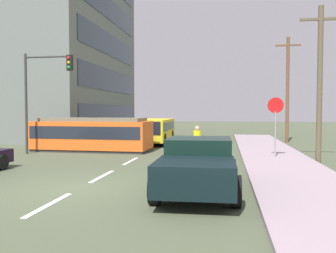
{
  "coord_description": "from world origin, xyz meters",
  "views": [
    {
      "loc": [
        4.39,
        -10.48,
        2.38
      ],
      "look_at": [
        1.45,
        8.01,
        1.56
      ],
      "focal_mm": 38.73,
      "sensor_mm": 36.0,
      "label": 1
    }
  ],
  "objects_px": {
    "streetcar_tram": "(92,134)",
    "utility_pole_near": "(320,81)",
    "pickup_truck_parked": "(198,165)",
    "traffic_light_mast": "(43,84)",
    "pedestrian_crossing": "(197,141)",
    "stop_sign": "(275,114)",
    "city_bus": "(152,130)",
    "utility_pole_mid": "(288,88)"
  },
  "relations": [
    {
      "from": "pickup_truck_parked",
      "to": "pedestrian_crossing",
      "type": "bearing_deg",
      "value": 94.63
    },
    {
      "from": "streetcar_tram",
      "to": "pedestrian_crossing",
      "type": "height_order",
      "value": "streetcar_tram"
    },
    {
      "from": "pickup_truck_parked",
      "to": "traffic_light_mast",
      "type": "height_order",
      "value": "traffic_light_mast"
    },
    {
      "from": "city_bus",
      "to": "utility_pole_near",
      "type": "bearing_deg",
      "value": -40.28
    },
    {
      "from": "pickup_truck_parked",
      "to": "utility_pole_mid",
      "type": "relative_size",
      "value": 0.65
    },
    {
      "from": "streetcar_tram",
      "to": "utility_pole_near",
      "type": "xyz_separation_m",
      "value": [
        12.0,
        -3.0,
        2.72
      ]
    },
    {
      "from": "pickup_truck_parked",
      "to": "stop_sign",
      "type": "relative_size",
      "value": 1.75
    },
    {
      "from": "traffic_light_mast",
      "to": "utility_pole_near",
      "type": "bearing_deg",
      "value": -4.47
    },
    {
      "from": "pedestrian_crossing",
      "to": "utility_pole_near",
      "type": "relative_size",
      "value": 0.24
    },
    {
      "from": "traffic_light_mast",
      "to": "pickup_truck_parked",
      "type": "bearing_deg",
      "value": -41.46
    },
    {
      "from": "stop_sign",
      "to": "streetcar_tram",
      "type": "bearing_deg",
      "value": 167.45
    },
    {
      "from": "utility_pole_near",
      "to": "streetcar_tram",
      "type": "bearing_deg",
      "value": 165.97
    },
    {
      "from": "utility_pole_near",
      "to": "utility_pole_mid",
      "type": "relative_size",
      "value": 0.91
    },
    {
      "from": "stop_sign",
      "to": "utility_pole_mid",
      "type": "relative_size",
      "value": 0.37
    },
    {
      "from": "city_bus",
      "to": "utility_pole_near",
      "type": "relative_size",
      "value": 0.83
    },
    {
      "from": "pedestrian_crossing",
      "to": "traffic_light_mast",
      "type": "relative_size",
      "value": 0.3
    },
    {
      "from": "pedestrian_crossing",
      "to": "utility_pole_mid",
      "type": "relative_size",
      "value": 0.21
    },
    {
      "from": "utility_pole_near",
      "to": "pickup_truck_parked",
      "type": "bearing_deg",
      "value": -125.93
    },
    {
      "from": "pedestrian_crossing",
      "to": "utility_pole_near",
      "type": "distance_m",
      "value": 6.19
    },
    {
      "from": "streetcar_tram",
      "to": "stop_sign",
      "type": "distance_m",
      "value": 10.49
    },
    {
      "from": "utility_pole_near",
      "to": "stop_sign",
      "type": "bearing_deg",
      "value": 158.08
    },
    {
      "from": "stop_sign",
      "to": "utility_pole_near",
      "type": "distance_m",
      "value": 2.5
    },
    {
      "from": "city_bus",
      "to": "traffic_light_mast",
      "type": "bearing_deg",
      "value": -123.8
    },
    {
      "from": "streetcar_tram",
      "to": "stop_sign",
      "type": "height_order",
      "value": "stop_sign"
    },
    {
      "from": "city_bus",
      "to": "pedestrian_crossing",
      "type": "height_order",
      "value": "city_bus"
    },
    {
      "from": "streetcar_tram",
      "to": "pedestrian_crossing",
      "type": "distance_m",
      "value": 7.37
    },
    {
      "from": "pickup_truck_parked",
      "to": "traffic_light_mast",
      "type": "xyz_separation_m",
      "value": [
        -9.04,
        7.99,
        3.02
      ]
    },
    {
      "from": "city_bus",
      "to": "utility_pole_near",
      "type": "distance_m",
      "value": 12.64
    },
    {
      "from": "traffic_light_mast",
      "to": "utility_pole_mid",
      "type": "xyz_separation_m",
      "value": [
        14.34,
        9.46,
        0.26
      ]
    },
    {
      "from": "pedestrian_crossing",
      "to": "pickup_truck_parked",
      "type": "bearing_deg",
      "value": -85.37
    },
    {
      "from": "city_bus",
      "to": "utility_pole_mid",
      "type": "relative_size",
      "value": 0.75
    },
    {
      "from": "city_bus",
      "to": "utility_pole_mid",
      "type": "height_order",
      "value": "utility_pole_mid"
    },
    {
      "from": "stop_sign",
      "to": "traffic_light_mast",
      "type": "relative_size",
      "value": 0.52
    },
    {
      "from": "pickup_truck_parked",
      "to": "stop_sign",
      "type": "distance_m",
      "value": 8.37
    },
    {
      "from": "city_bus",
      "to": "stop_sign",
      "type": "bearing_deg",
      "value": -43.67
    },
    {
      "from": "city_bus",
      "to": "pickup_truck_parked",
      "type": "bearing_deg",
      "value": -73.42
    },
    {
      "from": "streetcar_tram",
      "to": "utility_pole_near",
      "type": "relative_size",
      "value": 0.98
    },
    {
      "from": "stop_sign",
      "to": "traffic_light_mast",
      "type": "distance_m",
      "value": 12.32
    },
    {
      "from": "streetcar_tram",
      "to": "utility_pole_near",
      "type": "distance_m",
      "value": 12.67
    },
    {
      "from": "city_bus",
      "to": "traffic_light_mast",
      "type": "distance_m",
      "value": 8.75
    },
    {
      "from": "pedestrian_crossing",
      "to": "pickup_truck_parked",
      "type": "relative_size",
      "value": 0.33
    },
    {
      "from": "pickup_truck_parked",
      "to": "utility_pole_mid",
      "type": "height_order",
      "value": "utility_pole_mid"
    }
  ]
}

